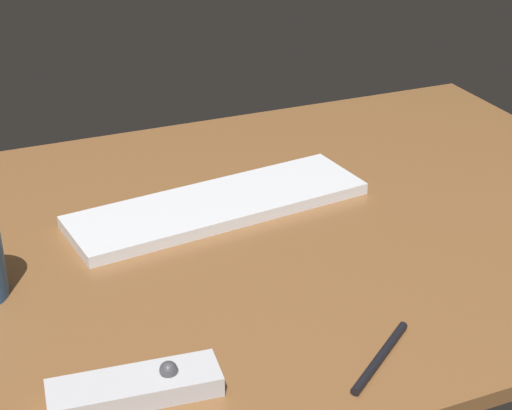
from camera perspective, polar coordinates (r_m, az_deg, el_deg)
The scene contains 4 objects.
desk at distance 115.64cm, azimuth -3.77°, elevation -2.83°, with size 140.00×84.00×2.00cm, color brown.
keyboard at distance 122.47cm, azimuth -2.58°, elevation 0.02°, with size 44.42×13.03×1.72cm, color silver.
media_remote at distance 88.20cm, azimuth -8.20°, elevation -12.21°, with size 18.14×7.11×3.55cm.
pen at distance 93.36cm, azimuth 8.49°, elevation -10.22°, with size 0.99×0.99×13.63cm, color black.
Camera 1 is at (-31.59, -95.04, 58.81)cm, focal length 58.57 mm.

